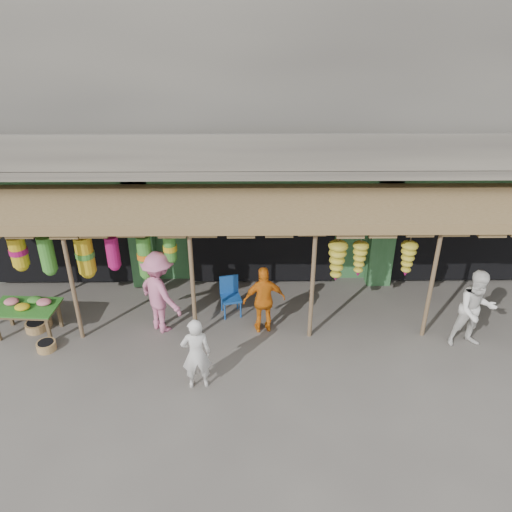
{
  "coord_description": "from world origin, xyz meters",
  "views": [
    {
      "loc": [
        -0.27,
        -9.1,
        6.72
      ],
      "look_at": [
        -0.17,
        1.0,
        1.36
      ],
      "focal_mm": 35.0,
      "sensor_mm": 36.0,
      "label": 1
    }
  ],
  "objects_px": {
    "flower_table": "(26,307)",
    "blue_chair": "(230,293)",
    "person_shopper": "(160,292)",
    "person_right": "(475,310)",
    "person_vendor": "(264,300)",
    "person_front": "(196,354)"
  },
  "relations": [
    {
      "from": "flower_table",
      "to": "person_front",
      "type": "relative_size",
      "value": 0.94
    },
    {
      "from": "person_shopper",
      "to": "blue_chair",
      "type": "bearing_deg",
      "value": -113.06
    },
    {
      "from": "blue_chair",
      "to": "person_shopper",
      "type": "xyz_separation_m",
      "value": [
        -1.5,
        -0.64,
        0.44
      ]
    },
    {
      "from": "flower_table",
      "to": "person_vendor",
      "type": "bearing_deg",
      "value": 4.29
    },
    {
      "from": "flower_table",
      "to": "person_shopper",
      "type": "relative_size",
      "value": 0.75
    },
    {
      "from": "person_right",
      "to": "person_shopper",
      "type": "distance_m",
      "value": 6.67
    },
    {
      "from": "person_vendor",
      "to": "person_front",
      "type": "bearing_deg",
      "value": 44.73
    },
    {
      "from": "person_front",
      "to": "person_vendor",
      "type": "distance_m",
      "value": 2.21
    },
    {
      "from": "person_vendor",
      "to": "person_shopper",
      "type": "relative_size",
      "value": 0.83
    },
    {
      "from": "person_front",
      "to": "person_shopper",
      "type": "xyz_separation_m",
      "value": [
        -0.96,
        1.85,
        0.19
      ]
    },
    {
      "from": "flower_table",
      "to": "blue_chair",
      "type": "bearing_deg",
      "value": 13.6
    },
    {
      "from": "person_front",
      "to": "person_right",
      "type": "height_order",
      "value": "person_right"
    },
    {
      "from": "person_right",
      "to": "person_vendor",
      "type": "distance_m",
      "value": 4.41
    },
    {
      "from": "blue_chair",
      "to": "person_front",
      "type": "bearing_deg",
      "value": -115.58
    },
    {
      "from": "flower_table",
      "to": "person_shopper",
      "type": "distance_m",
      "value": 2.91
    },
    {
      "from": "person_right",
      "to": "person_vendor",
      "type": "height_order",
      "value": "person_right"
    },
    {
      "from": "person_vendor",
      "to": "flower_table",
      "type": "bearing_deg",
      "value": -8.33
    },
    {
      "from": "blue_chair",
      "to": "person_vendor",
      "type": "height_order",
      "value": "person_vendor"
    },
    {
      "from": "flower_table",
      "to": "person_front",
      "type": "xyz_separation_m",
      "value": [
        3.85,
        -1.73,
        0.1
      ]
    },
    {
      "from": "blue_chair",
      "to": "person_vendor",
      "type": "bearing_deg",
      "value": -56.11
    },
    {
      "from": "person_front",
      "to": "person_shopper",
      "type": "bearing_deg",
      "value": -70.65
    },
    {
      "from": "person_vendor",
      "to": "person_shopper",
      "type": "distance_m",
      "value": 2.27
    }
  ]
}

